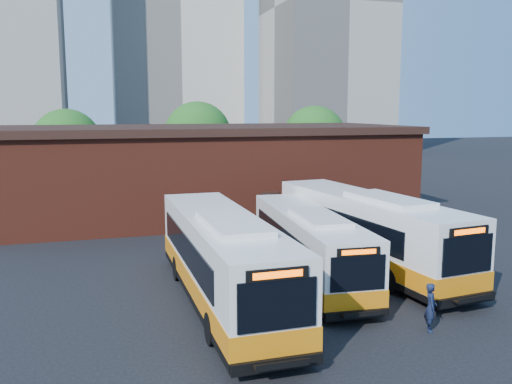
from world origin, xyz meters
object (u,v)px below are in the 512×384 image
object	(u,v)px
bus_mideast	(309,247)
bus_east	(367,233)
transit_worker	(431,307)
bus_midwest	(223,262)

from	to	relation	value
bus_mideast	bus_east	xyz separation A→B (m)	(3.35, 0.92, 0.23)
bus_east	bus_mideast	bearing A→B (deg)	-171.39
bus_mideast	transit_worker	size ratio (longest dim) A/B	6.97
bus_midwest	bus_east	distance (m)	8.29
bus_mideast	bus_midwest	bearing A→B (deg)	-151.15
bus_midwest	transit_worker	xyz separation A→B (m)	(6.22, -4.64, -0.81)
bus_midwest	bus_mideast	xyz separation A→B (m)	(4.40, 2.03, -0.21)
bus_midwest	bus_east	world-z (taller)	bus_east
bus_midwest	transit_worker	size ratio (longest dim) A/B	7.94
bus_mideast	bus_east	bearing A→B (deg)	19.38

